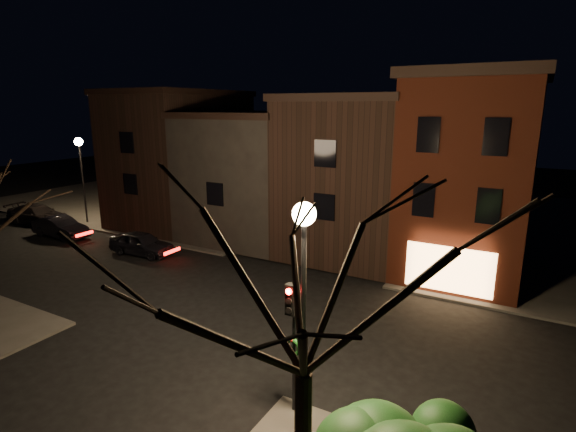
# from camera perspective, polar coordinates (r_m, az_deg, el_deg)

# --- Properties ---
(ground) EXTENTS (120.00, 120.00, 0.00)m
(ground) POSITION_cam_1_polar(r_m,az_deg,el_deg) (21.11, -5.73, -11.17)
(ground) COLOR black
(ground) RESTS_ON ground
(sidewalk_far_left) EXTENTS (30.00, 30.00, 0.12)m
(sidewalk_far_left) POSITION_cam_1_polar(r_m,az_deg,el_deg) (48.09, -11.68, 2.94)
(sidewalk_far_left) COLOR #2D2B28
(sidewalk_far_left) RESTS_ON ground
(corner_building) EXTENTS (6.50, 8.50, 10.50)m
(corner_building) POSITION_cam_1_polar(r_m,az_deg,el_deg) (25.50, 22.07, 4.93)
(corner_building) COLOR #42160B
(corner_building) RESTS_ON ground
(row_building_a) EXTENTS (7.30, 10.30, 9.40)m
(row_building_a) POSITION_cam_1_polar(r_m,az_deg,el_deg) (28.10, 9.00, 5.34)
(row_building_a) COLOR black
(row_building_a) RESTS_ON ground
(row_building_b) EXTENTS (7.80, 10.30, 8.40)m
(row_building_b) POSITION_cam_1_polar(r_m,az_deg,el_deg) (31.40, -3.57, 5.44)
(row_building_b) COLOR black
(row_building_b) RESTS_ON ground
(row_building_c) EXTENTS (7.30, 10.30, 9.90)m
(row_building_c) POSITION_cam_1_polar(r_m,az_deg,el_deg) (35.73, -13.49, 7.32)
(row_building_c) COLOR black
(row_building_c) RESTS_ON ground
(street_lamp_near) EXTENTS (0.60, 0.60, 6.48)m
(street_lamp_near) POSITION_cam_1_polar(r_m,az_deg,el_deg) (11.40, 2.02, -5.22)
(street_lamp_near) COLOR black
(street_lamp_near) RESTS_ON sidewalk_near_right
(street_lamp_far) EXTENTS (0.60, 0.60, 6.48)m
(street_lamp_far) POSITION_cam_1_polar(r_m,az_deg,el_deg) (37.36, -24.88, 6.84)
(street_lamp_far) COLOR black
(street_lamp_far) RESTS_ON sidewalk_far_left
(traffic_signal) EXTENTS (0.58, 0.38, 4.05)m
(traffic_signal) POSITION_cam_1_polar(r_m,az_deg,el_deg) (13.00, 0.54, -14.09)
(traffic_signal) COLOR black
(traffic_signal) RESTS_ON sidewalk_near_right
(bare_tree_right) EXTENTS (6.40, 6.40, 8.50)m
(bare_tree_right) POSITION_cam_1_polar(r_m,az_deg,el_deg) (8.42, 2.13, -5.26)
(bare_tree_right) COLOR black
(bare_tree_right) RESTS_ON sidewalk_near_right
(parked_car_a) EXTENTS (4.29, 2.02, 1.42)m
(parked_car_a) POSITION_cam_1_polar(r_m,az_deg,el_deg) (28.95, -18.09, -3.31)
(parked_car_a) COLOR black
(parked_car_a) RESTS_ON ground
(parked_car_b) EXTENTS (4.38, 1.53, 1.44)m
(parked_car_b) POSITION_cam_1_polar(r_m,az_deg,el_deg) (34.85, -26.94, -1.28)
(parked_car_b) COLOR black
(parked_car_b) RESTS_ON ground
(parked_car_c) EXTENTS (5.35, 2.72, 1.49)m
(parked_car_c) POSITION_cam_1_polar(r_m,az_deg,el_deg) (39.57, -29.19, 0.15)
(parked_car_c) COLOR black
(parked_car_c) RESTS_ON ground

